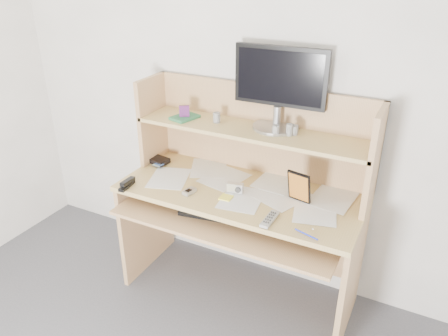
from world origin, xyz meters
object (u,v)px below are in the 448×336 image
at_px(game_case, 299,187).
at_px(monitor, 280,85).
at_px(tv_remote, 270,219).
at_px(desk, 245,193).
at_px(keyboard, 226,212).

height_order(game_case, monitor, monitor).
height_order(tv_remote, monitor, monitor).
bearing_deg(desk, monitor, 53.63).
relative_size(desk, tv_remote, 8.73).
bearing_deg(game_case, monitor, 147.07).
relative_size(desk, keyboard, 2.63).
height_order(desk, tv_remote, desk).
relative_size(desk, monitor, 2.65).
xyz_separation_m(tv_remote, monitor, (-0.15, 0.46, 0.56)).
bearing_deg(monitor, keyboard, -113.57).
xyz_separation_m(keyboard, monitor, (0.15, 0.36, 0.66)).
height_order(desk, game_case, desk).
height_order(desk, monitor, monitor).
height_order(keyboard, tv_remote, tv_remote).
distance_m(desk, tv_remote, 0.41).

